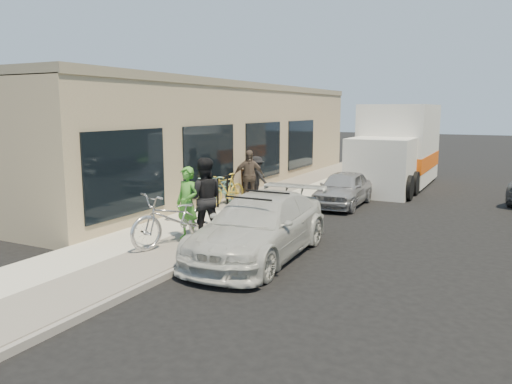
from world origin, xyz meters
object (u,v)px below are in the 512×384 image
(sandwich_board, at_px, (250,181))
(tandem_bike, at_px, (176,218))
(woman_rider, at_px, (187,203))
(sedan_white, at_px, (259,227))
(cruiser_bike_a, at_px, (207,191))
(man_standing, at_px, (204,198))
(moving_truck, at_px, (396,150))
(bystander_b, at_px, (249,176))
(sedan_silver, at_px, (343,189))
(cruiser_bike_b, at_px, (221,190))
(bike_rack, at_px, (223,188))
(bystander_a, at_px, (256,178))
(cruiser_bike_c, at_px, (226,189))

(sandwich_board, height_order, tandem_bike, tandem_bike)
(sandwich_board, xyz_separation_m, woman_rider, (1.73, -6.48, 0.40))
(sedan_white, bearing_deg, sandwich_board, 117.29)
(sedan_white, distance_m, cruiser_bike_a, 4.97)
(man_standing, bearing_deg, cruiser_bike_a, -91.34)
(moving_truck, relative_size, bystander_b, 3.97)
(sedan_white, bearing_deg, man_standing, 166.52)
(sedan_silver, distance_m, cruiser_bike_a, 4.61)
(moving_truck, height_order, cruiser_bike_b, moving_truck)
(bike_rack, relative_size, sedan_white, 0.20)
(sedan_silver, distance_m, bystander_a, 2.97)
(bike_rack, distance_m, sandwich_board, 2.50)
(cruiser_bike_b, bearing_deg, cruiser_bike_a, -106.17)
(sedan_white, relative_size, man_standing, 2.45)
(bike_rack, xyz_separation_m, cruiser_bike_c, (-0.02, 0.27, -0.08))
(sandwich_board, relative_size, bystander_a, 0.62)
(moving_truck, height_order, bystander_a, moving_truck)
(moving_truck, height_order, cruiser_bike_c, moving_truck)
(sandwich_board, bearing_deg, cruiser_bike_a, -104.04)
(sedan_silver, relative_size, cruiser_bike_b, 1.77)
(bike_rack, xyz_separation_m, sandwich_board, (-0.31, 2.48, -0.11))
(cruiser_bike_c, bearing_deg, woman_rider, -57.36)
(sedan_silver, bearing_deg, sedan_white, -89.72)
(sandwich_board, distance_m, cruiser_bike_c, 2.23)
(moving_truck, distance_m, woman_rider, 12.08)
(sedan_white, height_order, tandem_bike, sedan_white)
(sedan_white, relative_size, woman_rider, 2.73)
(sandwich_board, height_order, moving_truck, moving_truck)
(woman_rider, distance_m, cruiser_bike_c, 4.52)
(cruiser_bike_c, bearing_deg, sandwich_board, 111.36)
(sandwich_board, height_order, man_standing, man_standing)
(cruiser_bike_b, distance_m, cruiser_bike_c, 0.26)
(tandem_bike, distance_m, cruiser_bike_b, 4.77)
(woman_rider, bearing_deg, tandem_bike, -77.97)
(moving_truck, bearing_deg, cruiser_bike_a, -115.66)
(sandwich_board, xyz_separation_m, moving_truck, (4.17, 5.34, 0.89))
(bike_rack, distance_m, sedan_white, 5.26)
(man_standing, distance_m, cruiser_bike_c, 4.37)
(bike_rack, bearing_deg, tandem_bike, -72.31)
(woman_rider, bearing_deg, cruiser_bike_c, 118.64)
(moving_truck, bearing_deg, cruiser_bike_c, -117.02)
(bystander_a, bearing_deg, bike_rack, 90.31)
(moving_truck, xyz_separation_m, woman_rider, (-2.44, -11.82, -0.49))
(sedan_white, bearing_deg, moving_truck, 85.59)
(man_standing, bearing_deg, tandem_bike, 38.92)
(sedan_white, distance_m, man_standing, 1.74)
(bystander_b, bearing_deg, bike_rack, -151.21)
(man_standing, bearing_deg, bike_rack, -98.18)
(sedan_white, height_order, sedan_silver, sedan_white)
(cruiser_bike_a, xyz_separation_m, bystander_a, (0.64, 2.14, 0.21))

